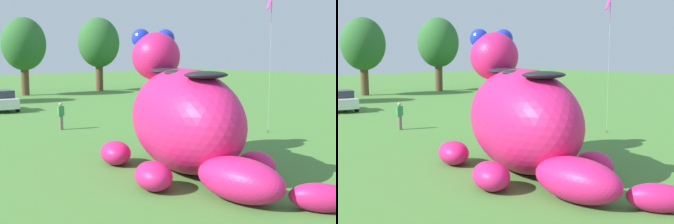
% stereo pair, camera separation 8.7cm
% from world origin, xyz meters
% --- Properties ---
extents(ground_plane, '(160.00, 160.00, 0.00)m').
position_xyz_m(ground_plane, '(0.00, 0.00, 0.00)').
color(ground_plane, '#4C8438').
extents(giant_inflatable_creature, '(7.36, 11.89, 5.91)m').
position_xyz_m(giant_inflatable_creature, '(-0.04, 0.06, 2.16)').
color(giant_inflatable_creature, '#E01E6B').
rests_on(giant_inflatable_creature, ground).
extents(car_white, '(2.36, 4.30, 1.72)m').
position_xyz_m(car_white, '(1.87, 23.57, 0.86)').
color(car_white, white).
rests_on(car_white, ground).
extents(tree_centre, '(4.82, 4.82, 8.55)m').
position_xyz_m(tree_centre, '(9.14, 35.08, 5.59)').
color(tree_centre, brown).
rests_on(tree_centre, ground).
extents(tree_centre_right, '(5.03, 5.03, 8.93)m').
position_xyz_m(tree_centre_right, '(18.56, 34.60, 5.84)').
color(tree_centre_right, brown).
rests_on(tree_centre_right, ground).
extents(tree_mid_right, '(3.53, 3.53, 6.27)m').
position_xyz_m(tree_mid_right, '(27.37, 35.22, 4.10)').
color(tree_mid_right, brown).
rests_on(tree_mid_right, ground).
extents(spectator_mid_field, '(0.38, 0.26, 1.71)m').
position_xyz_m(spectator_mid_field, '(10.72, 16.13, 0.85)').
color(spectator_mid_field, '#726656').
rests_on(spectator_mid_field, ground).
extents(spectator_by_cars, '(0.38, 0.26, 1.71)m').
position_xyz_m(spectator_by_cars, '(1.02, 12.31, 0.85)').
color(spectator_by_cars, '#726656').
rests_on(spectator_by_cars, ground).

